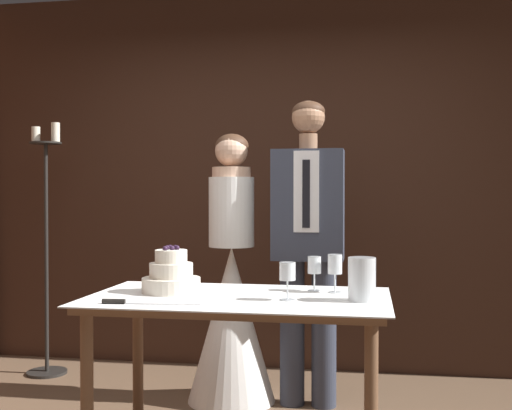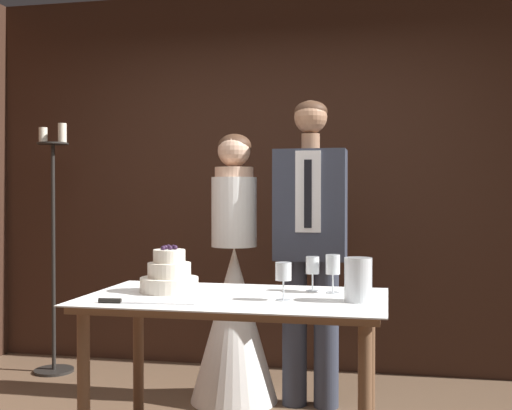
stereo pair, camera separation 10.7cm
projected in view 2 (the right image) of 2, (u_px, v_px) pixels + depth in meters
wall_back at (278, 180)px, 4.75m from camera, size 4.63×0.12×2.77m
cake_table at (235, 317)px, 2.98m from camera, size 1.39×0.81×0.81m
tiered_cake at (169, 276)px, 3.10m from camera, size 0.28×0.28×0.23m
cake_knife at (128, 302)px, 2.78m from camera, size 0.43×0.07×0.02m
wine_glass_near at (333, 266)px, 3.07m from camera, size 0.07×0.07×0.18m
wine_glass_middle at (283, 273)px, 2.85m from camera, size 0.07×0.07×0.17m
wine_glass_far at (313, 266)px, 3.12m from camera, size 0.07×0.07×0.17m
hurricane_candle at (358, 281)px, 2.82m from camera, size 0.12×0.12×0.19m
bride at (234, 303)px, 3.96m from camera, size 0.54×0.54×1.65m
groom at (310, 236)px, 3.86m from camera, size 0.43×0.25×1.84m
candle_stand at (54, 258)px, 4.59m from camera, size 0.28×0.28×1.78m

